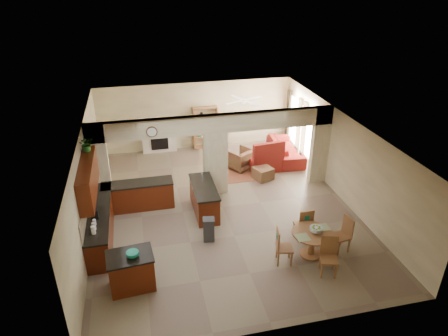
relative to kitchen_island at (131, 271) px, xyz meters
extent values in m
plane|color=#7A6C54|center=(2.89, 3.00, -0.47)|extent=(10.00, 10.00, 0.00)
plane|color=white|center=(2.89, 3.00, 2.33)|extent=(10.00, 10.00, 0.00)
plane|color=beige|center=(2.89, 8.00, 0.93)|extent=(8.00, 0.00, 8.00)
plane|color=beige|center=(2.89, -2.00, 0.93)|extent=(8.00, 0.00, 8.00)
plane|color=beige|center=(-1.11, 3.00, 0.93)|extent=(0.00, 10.00, 10.00)
plane|color=beige|center=(6.89, 3.00, 0.93)|extent=(0.00, 10.00, 10.00)
cube|color=beige|center=(-0.81, 4.00, 0.93)|extent=(0.60, 0.25, 2.80)
cube|color=beige|center=(2.89, 4.00, 0.63)|extent=(0.80, 0.25, 2.20)
cube|color=beige|center=(6.59, 4.00, 0.93)|extent=(0.60, 0.25, 2.80)
cube|color=beige|center=(2.89, 4.00, 2.03)|extent=(8.00, 0.25, 0.60)
cube|color=#481B08|center=(-0.81, 2.20, -0.04)|extent=(0.60, 3.20, 0.86)
cube|color=black|center=(-0.81, 2.20, 0.42)|extent=(0.62, 3.22, 0.05)
cube|color=#9A8768|center=(-1.09, 2.20, 0.73)|extent=(0.02, 3.20, 0.55)
cube|color=#481B08|center=(0.29, 3.57, -0.04)|extent=(2.20, 0.60, 0.86)
cube|color=black|center=(0.29, 3.57, 0.42)|extent=(2.22, 0.62, 0.05)
cube|color=#481B08|center=(-0.93, 2.20, 1.45)|extent=(0.35, 2.40, 0.90)
cube|color=#481B08|center=(2.29, 2.90, -0.04)|extent=(0.65, 1.80, 0.86)
cube|color=black|center=(2.29, 2.90, 0.42)|extent=(0.70, 1.85, 0.05)
cube|color=silver|center=(2.29, 2.05, -0.05)|extent=(0.58, 0.04, 0.70)
cylinder|color=#53341B|center=(0.89, 3.85, 1.98)|extent=(0.34, 0.03, 0.34)
cube|color=#9C5738|center=(4.09, 5.10, -0.46)|extent=(1.60, 1.30, 0.01)
cube|color=beige|center=(1.29, 7.84, 0.08)|extent=(1.40, 0.28, 1.10)
cube|color=black|center=(1.29, 7.70, 0.03)|extent=(0.70, 0.04, 0.70)
cube|color=beige|center=(1.29, 7.82, 0.68)|extent=(1.60, 0.35, 0.10)
cube|color=brown|center=(3.24, 7.82, 0.43)|extent=(1.00, 0.32, 1.80)
cube|color=white|center=(6.86, 5.30, 0.73)|extent=(0.02, 0.90, 1.90)
cube|color=white|center=(6.86, 7.00, 0.73)|extent=(0.02, 0.90, 1.90)
cube|color=white|center=(6.86, 6.15, 0.58)|extent=(0.02, 0.70, 2.10)
cube|color=#431F1B|center=(6.82, 4.70, 0.73)|extent=(0.10, 0.28, 2.30)
cube|color=#431F1B|center=(6.82, 5.90, 0.73)|extent=(0.10, 0.28, 2.30)
cube|color=#431F1B|center=(6.82, 6.40, 0.73)|extent=(0.10, 0.28, 2.30)
cube|color=#431F1B|center=(6.82, 7.60, 0.73)|extent=(0.10, 0.28, 2.30)
cylinder|color=white|center=(4.39, 6.00, 2.09)|extent=(1.00, 1.00, 0.10)
cube|color=#481B08|center=(0.00, 0.00, -0.03)|extent=(1.09, 0.81, 0.88)
cube|color=black|center=(0.00, 0.00, 0.44)|extent=(1.14, 0.86, 0.05)
cylinder|color=#13866B|center=(0.08, -0.07, 0.53)|extent=(0.29, 0.29, 0.14)
cube|color=#2F2F31|center=(2.14, 1.40, -0.14)|extent=(0.34, 0.30, 0.65)
cylinder|color=brown|center=(4.67, 0.13, 0.26)|extent=(1.09, 1.09, 0.04)
cylinder|color=brown|center=(4.67, 0.13, -0.10)|extent=(0.16, 0.16, 0.71)
cylinder|color=brown|center=(4.67, 0.13, -0.44)|extent=(0.56, 0.56, 0.06)
cylinder|color=#77A323|center=(4.74, 0.12, 0.36)|extent=(0.33, 0.33, 0.18)
imported|color=maroon|center=(6.19, 6.09, -0.11)|extent=(2.56, 1.16, 0.73)
cube|color=maroon|center=(5.08, 5.36, -0.22)|extent=(1.35, 1.15, 0.49)
imported|color=maroon|center=(4.17, 5.58, -0.08)|extent=(1.16, 1.17, 0.78)
cube|color=maroon|center=(4.76, 4.56, -0.25)|extent=(0.78, 0.78, 0.44)
imported|color=#134412|center=(-0.93, 2.99, 2.12)|extent=(0.48, 0.45, 0.44)
cube|color=brown|center=(4.74, 0.89, -0.02)|extent=(0.43, 0.43, 0.05)
cube|color=brown|center=(4.90, 1.07, -0.25)|extent=(0.04, 0.04, 0.44)
cube|color=brown|center=(4.56, 1.06, -0.25)|extent=(0.04, 0.04, 0.44)
cube|color=brown|center=(4.91, 0.73, -0.25)|extent=(0.04, 0.04, 0.44)
cube|color=brown|center=(4.57, 0.72, -0.25)|extent=(0.04, 0.04, 0.44)
cube|color=brown|center=(4.74, 0.70, 0.28)|extent=(0.42, 0.05, 0.55)
cube|color=#13866B|center=(4.74, 0.68, 0.35)|extent=(0.14, 0.01, 0.14)
cube|color=brown|center=(5.52, 0.16, -0.02)|extent=(0.49, 0.49, 0.05)
cube|color=brown|center=(5.33, 0.29, -0.25)|extent=(0.04, 0.04, 0.44)
cube|color=brown|center=(5.39, -0.04, -0.25)|extent=(0.04, 0.04, 0.44)
cube|color=brown|center=(5.66, 0.35, -0.25)|extent=(0.04, 0.04, 0.44)
cube|color=brown|center=(5.72, 0.02, -0.25)|extent=(0.04, 0.04, 0.44)
cube|color=brown|center=(5.71, 0.19, 0.28)|extent=(0.11, 0.42, 0.55)
cube|color=#13866B|center=(5.74, 0.19, 0.35)|extent=(0.03, 0.14, 0.14)
cube|color=brown|center=(4.79, -0.64, -0.02)|extent=(0.53, 0.53, 0.05)
cube|color=brown|center=(4.57, -0.75, -0.25)|extent=(0.04, 0.04, 0.44)
cube|color=brown|center=(4.90, -0.85, -0.25)|extent=(0.04, 0.04, 0.44)
cube|color=brown|center=(4.68, -0.42, -0.25)|extent=(0.04, 0.04, 0.44)
cube|color=brown|center=(5.00, -0.52, -0.25)|extent=(0.04, 0.04, 0.44)
cube|color=brown|center=(4.84, -0.45, 0.28)|extent=(0.41, 0.16, 0.55)
cube|color=#13866B|center=(4.85, -0.43, 0.35)|extent=(0.14, 0.05, 0.14)
cube|color=brown|center=(3.87, 0.03, -0.02)|extent=(0.50, 0.50, 0.05)
cube|color=brown|center=(4.00, -0.17, -0.25)|extent=(0.04, 0.04, 0.44)
cube|color=brown|center=(4.07, 0.16, -0.25)|extent=(0.04, 0.04, 0.44)
cube|color=brown|center=(3.67, -0.10, -0.25)|extent=(0.04, 0.04, 0.44)
cube|color=brown|center=(3.74, 0.23, -0.25)|extent=(0.04, 0.04, 0.44)
cube|color=brown|center=(3.69, 0.07, 0.28)|extent=(0.13, 0.42, 0.55)
cube|color=#13866B|center=(3.66, 0.07, 0.35)|extent=(0.04, 0.14, 0.14)
camera|label=1|loc=(0.52, -7.67, 6.46)|focal=32.00mm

